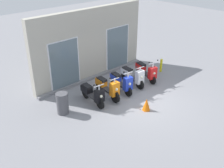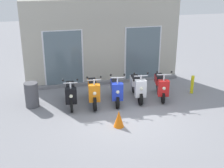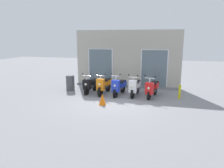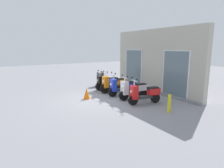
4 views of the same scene
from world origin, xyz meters
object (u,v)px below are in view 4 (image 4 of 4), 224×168
scooter_black (108,82)px  traffic_cone (87,94)px  scooter_orange (114,84)px  scooter_white (133,89)px  scooter_red (144,93)px  scooter_blue (122,87)px  trash_bin (100,79)px  curb_bollard (169,103)px

scooter_black → traffic_cone: scooter_black is taller
scooter_black → scooter_orange: (0.78, -0.06, 0.03)m
scooter_black → traffic_cone: (1.23, -1.87, -0.20)m
scooter_white → traffic_cone: size_ratio=2.98×
scooter_black → scooter_red: 3.31m
traffic_cone → scooter_blue: bearing=78.3°
scooter_blue → scooter_red: 1.70m
scooter_orange → scooter_white: bearing=2.3°
trash_bin → traffic_cone: trash_bin is taller
scooter_black → trash_bin: size_ratio=1.76×
scooter_blue → scooter_red: bearing=0.1°
scooter_red → traffic_cone: (-2.07, -1.80, -0.22)m
scooter_blue → scooter_black: bearing=177.3°
scooter_black → traffic_cone: bearing=-56.6°
scooter_black → trash_bin: bearing=170.1°
scooter_red → traffic_cone: 2.75m
trash_bin → traffic_cone: bearing=-39.4°
scooter_red → traffic_cone: size_ratio=2.90×
curb_bollard → scooter_red: bearing=-175.2°
scooter_orange → traffic_cone: size_ratio=3.15×
scooter_white → scooter_red: scooter_red is taller
scooter_red → trash_bin: 4.64m
scooter_red → curb_bollard: 1.34m
trash_bin → curb_bollard: (5.95, -0.19, -0.09)m
scooter_black → trash_bin: 1.34m
traffic_cone → scooter_white: bearing=57.5°
scooter_black → curb_bollard: size_ratio=2.20×
scooter_black → trash_bin: (-1.32, 0.23, -0.02)m
scooter_red → trash_bin: bearing=176.2°
scooter_black → scooter_white: scooter_white is taller
trash_bin → scooter_blue: bearing=-6.0°
curb_bollard → scooter_white: bearing=-179.2°
scooter_orange → trash_bin: size_ratio=1.88×
scooter_orange → scooter_red: bearing=-0.3°
scooter_black → scooter_blue: (1.61, -0.08, 0.01)m
scooter_orange → scooter_red: scooter_orange is taller
scooter_red → scooter_white: bearing=174.8°
scooter_blue → traffic_cone: scooter_blue is taller
traffic_cone → scooter_red: bearing=40.9°
scooter_red → curb_bollard: (1.33, 0.11, -0.13)m
scooter_orange → scooter_white: size_ratio=1.06×
scooter_orange → trash_bin: (-2.10, 0.29, -0.05)m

